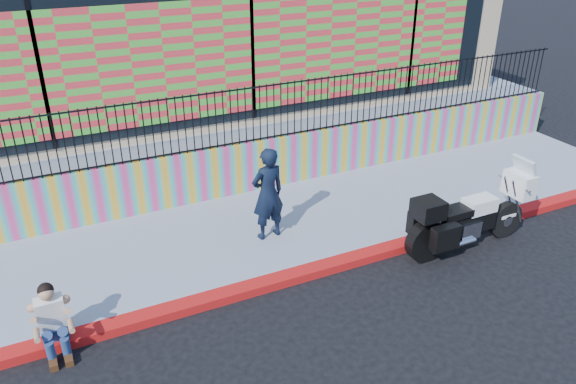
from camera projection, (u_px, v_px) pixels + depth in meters
ground at (346, 265)px, 9.92m from camera, size 90.00×90.00×0.00m
red_curb at (346, 261)px, 9.88m from camera, size 16.00×0.30×0.15m
sidewalk at (304, 220)px, 11.21m from camera, size 16.00×3.00×0.15m
mural_wall at (270, 162)px, 12.22m from camera, size 16.00×0.20×1.10m
metal_fence at (270, 112)px, 11.71m from camera, size 15.80×0.04×1.20m
elevated_platform at (199, 102)px, 16.36m from camera, size 16.00×10.00×1.25m
storefront_building at (194, 9)px, 15.01m from camera, size 14.00×8.06×4.00m
police_motorcycle at (467, 216)px, 10.12m from camera, size 2.57×0.85×1.60m
police_officer at (268, 194)px, 10.12m from camera, size 0.69×0.50×1.77m
seated_man at (54, 327)px, 7.75m from camera, size 0.54×0.71×1.06m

